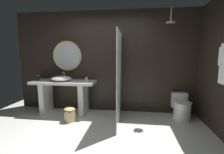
% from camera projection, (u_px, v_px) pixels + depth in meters
% --- Properties ---
extents(ground_plane, '(5.76, 5.76, 0.00)m').
position_uv_depth(ground_plane, '(85.00, 151.00, 2.50)').
color(ground_plane, silver).
extents(back_wall_panel, '(4.80, 0.10, 2.60)m').
position_uv_depth(back_wall_panel, '(105.00, 62.00, 4.17)').
color(back_wall_panel, black).
rests_on(back_wall_panel, ground_plane).
extents(vanity_counter, '(1.60, 0.58, 0.84)m').
position_uv_depth(vanity_counter, '(64.00, 92.00, 4.05)').
color(vanity_counter, silver).
rests_on(vanity_counter, ground_plane).
extents(vessel_sink, '(0.51, 0.42, 0.21)m').
position_uv_depth(vessel_sink, '(61.00, 78.00, 3.98)').
color(vessel_sink, white).
rests_on(vessel_sink, vanity_counter).
extents(tumbler_cup, '(0.07, 0.07, 0.10)m').
position_uv_depth(tumbler_cup, '(86.00, 79.00, 3.97)').
color(tumbler_cup, silver).
rests_on(tumbler_cup, vanity_counter).
extents(soap_dispenser, '(0.06, 0.06, 0.14)m').
position_uv_depth(soap_dispenser, '(39.00, 78.00, 4.04)').
color(soap_dispenser, black).
rests_on(soap_dispenser, vanity_counter).
extents(round_wall_mirror, '(0.79, 0.05, 0.79)m').
position_uv_depth(round_wall_mirror, '(67.00, 56.00, 4.19)').
color(round_wall_mirror, tan).
extents(shower_glass_panel, '(0.02, 1.31, 1.98)m').
position_uv_depth(shower_glass_panel, '(119.00, 78.00, 3.47)').
color(shower_glass_panel, silver).
rests_on(shower_glass_panel, ground_plane).
extents(rain_shower_head, '(0.19, 0.19, 0.33)m').
position_uv_depth(rain_shower_head, '(171.00, 21.00, 3.39)').
color(rain_shower_head, tan).
extents(toilet, '(0.39, 0.57, 0.58)m').
position_uv_depth(toilet, '(181.00, 108.00, 3.71)').
color(toilet, white).
rests_on(toilet, ground_plane).
extents(waste_bin, '(0.25, 0.25, 0.32)m').
position_uv_depth(waste_bin, '(70.00, 114.00, 3.58)').
color(waste_bin, tan).
rests_on(waste_bin, ground_plane).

